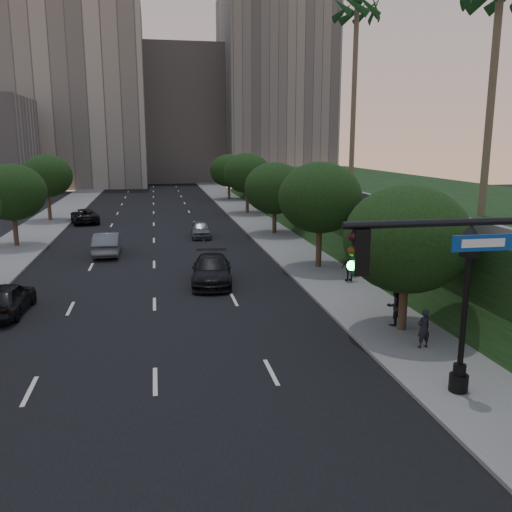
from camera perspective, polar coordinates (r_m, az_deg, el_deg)
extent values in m
plane|color=black|center=(14.63, -10.49, -21.10)|extent=(160.00, 160.00, 0.00)
cube|color=black|center=(43.03, -10.70, 1.15)|extent=(16.00, 140.00, 0.02)
cube|color=slate|center=(44.16, 2.72, 1.70)|extent=(4.50, 140.00, 0.15)
cube|color=slate|center=(44.27, -24.08, 0.69)|extent=(4.50, 140.00, 0.15)
cube|color=black|center=(46.18, 17.71, 4.02)|extent=(18.00, 90.00, 4.00)
cube|color=slate|center=(42.57, 7.69, 7.03)|extent=(0.35, 90.00, 0.70)
cube|color=gray|center=(105.56, -19.02, 15.73)|extent=(26.00, 20.00, 32.00)
cube|color=gray|center=(114.55, -7.92, 14.39)|extent=(22.00, 18.00, 26.00)
cube|color=gray|center=(111.32, 1.89, 17.15)|extent=(20.00, 22.00, 36.00)
cylinder|color=#38281C|center=(23.56, 15.24, -4.49)|extent=(0.36, 0.36, 2.86)
ellipsoid|color=black|center=(22.98, 15.59, 1.74)|extent=(5.20, 5.20, 4.42)
cylinder|color=#38281C|center=(34.41, 6.64, 1.29)|extent=(0.36, 0.36, 3.21)
ellipsoid|color=black|center=(33.99, 6.75, 6.13)|extent=(5.20, 5.20, 4.42)
cylinder|color=#38281C|center=(46.85, 1.95, 3.98)|extent=(0.36, 0.36, 2.86)
ellipsoid|color=black|center=(46.56, 1.97, 7.15)|extent=(5.20, 5.20, 4.42)
cylinder|color=#38281C|center=(60.47, -0.93, 5.96)|extent=(0.36, 0.36, 3.21)
ellipsoid|color=black|center=(60.23, -0.94, 8.72)|extent=(5.20, 5.20, 4.42)
cylinder|color=#38281C|center=(75.25, -2.86, 7.00)|extent=(0.36, 0.36, 2.86)
ellipsoid|color=black|center=(75.07, -2.88, 8.97)|extent=(5.20, 5.20, 4.42)
cylinder|color=#38281C|center=(45.02, -24.00, 2.71)|extent=(0.36, 0.36, 2.99)
ellipsoid|color=black|center=(44.71, -24.30, 6.15)|extent=(5.00, 5.00, 4.25)
cylinder|color=#38281C|center=(58.59, -20.94, 5.00)|extent=(0.36, 0.36, 3.26)
ellipsoid|color=black|center=(58.35, -21.16, 7.89)|extent=(5.00, 5.00, 4.25)
cylinder|color=#4C4233|center=(31.52, 23.50, 14.77)|extent=(0.40, 0.40, 12.00)
cylinder|color=#4C4233|center=(45.25, 10.26, 15.99)|extent=(0.40, 0.40, 14.50)
cylinder|color=black|center=(12.04, 21.32, 3.34)|extent=(5.40, 0.16, 0.16)
cube|color=black|center=(11.10, 10.96, 0.40)|extent=(0.32, 0.22, 0.95)
sphere|color=black|center=(10.98, 10.15, 2.05)|extent=(0.20, 0.20, 0.20)
sphere|color=#3F2B0A|center=(11.03, 10.09, 0.52)|extent=(0.20, 0.20, 0.20)
sphere|color=#19F24C|center=(11.10, 10.04, -1.00)|extent=(0.20, 0.20, 0.20)
cube|color=#0B3D94|center=(12.33, 22.75, 1.29)|extent=(1.40, 0.05, 0.35)
cylinder|color=black|center=(18.83, 20.52, -12.59)|extent=(0.60, 0.60, 0.70)
cylinder|color=black|center=(18.64, 20.63, -11.18)|extent=(0.40, 0.40, 0.40)
cylinder|color=black|center=(17.99, 21.09, -5.45)|extent=(0.18, 0.18, 3.60)
cube|color=black|center=(17.51, 21.59, 0.97)|extent=(0.42, 0.42, 0.70)
cone|color=black|center=(17.43, 21.71, 2.59)|extent=(0.64, 0.64, 0.35)
sphere|color=black|center=(17.40, 21.77, 3.24)|extent=(0.14, 0.14, 0.14)
imported|color=black|center=(27.80, -24.84, -4.09)|extent=(2.08, 4.66, 1.56)
imported|color=#55575B|center=(39.93, -15.37, 1.27)|extent=(1.74, 4.97, 1.64)
imported|color=black|center=(56.31, -17.59, 4.05)|extent=(3.45, 5.58, 1.44)
imported|color=black|center=(30.80, -4.68, -1.49)|extent=(2.77, 5.63, 1.57)
imported|color=#5B5F63|center=(45.89, -5.83, 2.82)|extent=(1.81, 4.12, 1.38)
imported|color=black|center=(21.87, 17.23, -7.30)|extent=(0.63, 0.48, 1.54)
imported|color=black|center=(24.12, 14.43, -5.06)|extent=(1.00, 0.87, 1.75)
imported|color=black|center=(31.08, 9.84, -1.12)|extent=(1.04, 0.57, 1.68)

